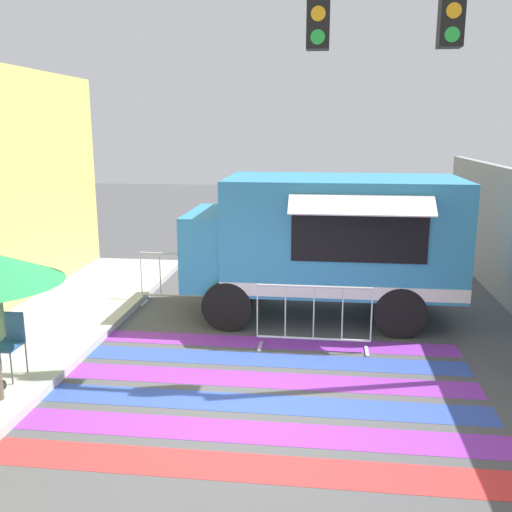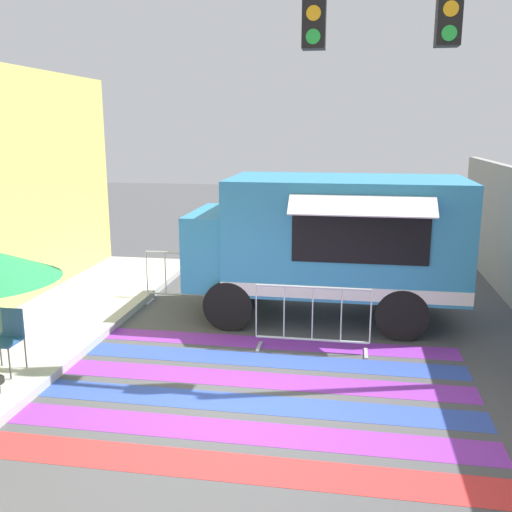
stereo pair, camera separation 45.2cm
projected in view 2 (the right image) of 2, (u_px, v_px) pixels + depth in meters
ground_plane at (246, 412)px, 7.64m from camera, size 60.00×60.00×0.00m
crosswalk_painted at (254, 391)px, 8.24m from camera, size 6.40×4.36×0.01m
food_truck at (324, 237)px, 11.16m from camera, size 5.26×2.80×2.79m
traffic_signal_pole at (451, 75)px, 7.73m from camera, size 4.15×0.29×6.20m
folding_chair at (6, 334)px, 8.51m from camera, size 0.44×0.44×0.94m
barricade_front at (312, 319)px, 9.60m from camera, size 1.94×0.44×1.15m
barricade_side at (184, 279)px, 12.18m from camera, size 1.69×0.44×1.15m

